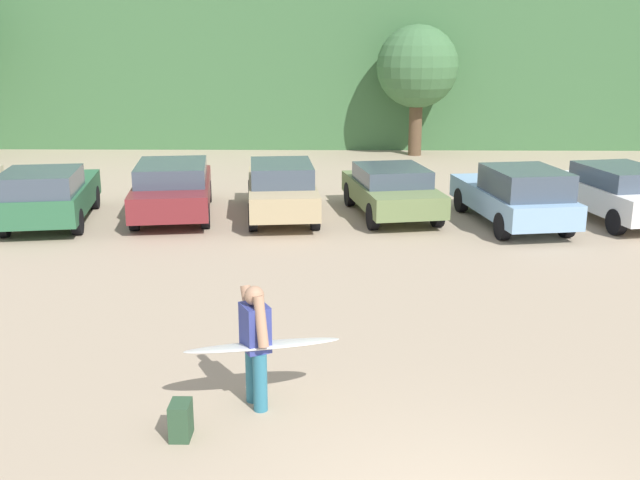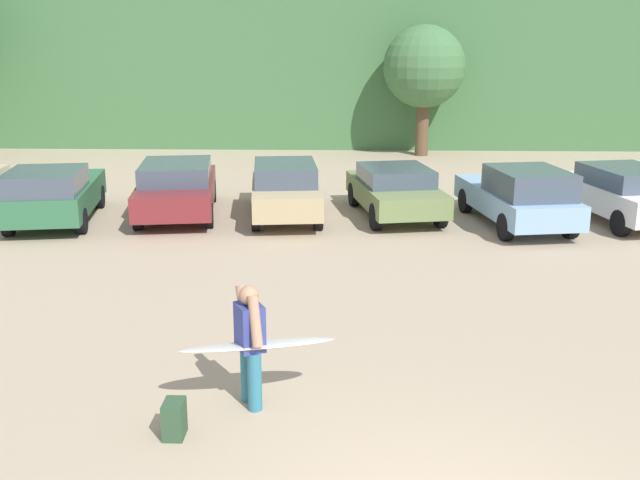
% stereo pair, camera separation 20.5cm
% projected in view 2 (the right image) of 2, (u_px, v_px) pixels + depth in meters
% --- Properties ---
extents(hillside_ridge, '(108.00, 12.00, 8.76)m').
position_uv_depth(hillside_ridge, '(364.00, 43.00, 36.03)').
color(hillside_ridge, '#427042').
rests_on(hillside_ridge, ground_plane).
extents(tree_center, '(3.23, 3.23, 5.13)m').
position_uv_depth(tree_center, '(424.00, 68.00, 29.13)').
color(tree_center, brown).
rests_on(tree_center, ground_plane).
extents(parked_car_forest_green, '(2.57, 4.61, 1.50)m').
position_uv_depth(parked_car_forest_green, '(53.00, 193.00, 18.79)').
color(parked_car_forest_green, '#2D6642').
rests_on(parked_car_forest_green, ground_plane).
extents(parked_car_maroon, '(2.59, 4.94, 1.42)m').
position_uv_depth(parked_car_maroon, '(177.00, 187.00, 19.71)').
color(parked_car_maroon, maroon).
rests_on(parked_car_maroon, ground_plane).
extents(parked_car_tan, '(2.20, 4.85, 1.47)m').
position_uv_depth(parked_car_tan, '(285.00, 188.00, 19.52)').
color(parked_car_tan, tan).
rests_on(parked_car_tan, ground_plane).
extents(parked_car_olive_green, '(2.58, 4.45, 1.32)m').
position_uv_depth(parked_car_olive_green, '(395.00, 190.00, 19.59)').
color(parked_car_olive_green, '#6B7F4C').
rests_on(parked_car_olive_green, ground_plane).
extents(parked_car_sky_blue, '(2.47, 4.71, 1.55)m').
position_uv_depth(parked_car_sky_blue, '(519.00, 196.00, 18.46)').
color(parked_car_sky_blue, '#84ADD1').
rests_on(parked_car_sky_blue, ground_plane).
extents(parked_car_white, '(2.65, 4.50, 1.43)m').
position_uv_depth(parked_car_white, '(623.00, 192.00, 18.99)').
color(parked_car_white, white).
rests_on(parked_car_white, ground_plane).
extents(person_adult, '(0.46, 0.74, 1.62)m').
position_uv_depth(person_adult, '(250.00, 339.00, 9.33)').
color(person_adult, teal).
rests_on(person_adult, ground_plane).
extents(surfboard_white, '(2.08, 1.01, 0.20)m').
position_uv_depth(surfboard_white, '(257.00, 345.00, 9.40)').
color(surfboard_white, white).
extents(backpack_dropped, '(0.24, 0.34, 0.45)m').
position_uv_depth(backpack_dropped, '(174.00, 419.00, 8.76)').
color(backpack_dropped, '#2D4C33').
rests_on(backpack_dropped, ground_plane).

